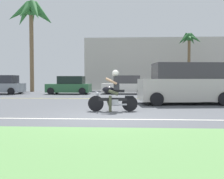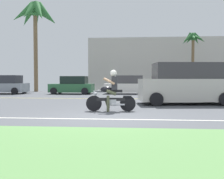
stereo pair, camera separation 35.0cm
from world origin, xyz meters
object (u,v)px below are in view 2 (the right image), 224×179
(parked_car_2, at_px, (128,85))
(palm_tree_1, at_px, (36,17))
(parked_car_0, at_px, (5,85))
(parked_car_1, at_px, (73,86))
(motorcyclist, at_px, (111,94))
(palm_tree_0, at_px, (193,42))
(suv_nearby, at_px, (186,84))

(parked_car_2, height_order, palm_tree_1, palm_tree_1)
(parked_car_0, xyz_separation_m, parked_car_2, (10.45, 0.63, -0.01))
(parked_car_1, relative_size, palm_tree_1, 0.41)
(motorcyclist, distance_m, palm_tree_0, 16.72)
(parked_car_1, height_order, palm_tree_0, palm_tree_0)
(suv_nearby, height_order, palm_tree_0, palm_tree_0)
(parked_car_0, xyz_separation_m, palm_tree_0, (16.50, 3.72, 3.98))
(parked_car_1, relative_size, palm_tree_0, 0.64)
(suv_nearby, distance_m, parked_car_1, 11.26)
(parked_car_2, bearing_deg, parked_car_1, -174.71)
(motorcyclist, distance_m, parked_car_2, 11.82)
(palm_tree_0, bearing_deg, parked_car_2, -152.96)
(suv_nearby, bearing_deg, parked_car_0, 149.61)
(suv_nearby, relative_size, parked_car_1, 1.33)
(palm_tree_0, distance_m, palm_tree_1, 15.47)
(suv_nearby, xyz_separation_m, parked_car_2, (-3.13, 8.59, -0.28))
(suv_nearby, bearing_deg, palm_tree_0, 75.90)
(parked_car_0, height_order, palm_tree_0, palm_tree_0)
(motorcyclist, relative_size, palm_tree_0, 0.34)
(motorcyclist, height_order, suv_nearby, suv_nearby)
(parked_car_0, distance_m, parked_car_1, 5.81)
(suv_nearby, relative_size, palm_tree_0, 0.85)
(motorcyclist, relative_size, parked_car_1, 0.53)
(motorcyclist, relative_size, suv_nearby, 0.40)
(parked_car_0, bearing_deg, suv_nearby, -30.39)
(suv_nearby, bearing_deg, motorcyclist, -137.29)
(suv_nearby, bearing_deg, parked_car_2, 110.00)
(suv_nearby, distance_m, parked_car_2, 9.14)
(palm_tree_1, bearing_deg, parked_car_0, -108.45)
(motorcyclist, relative_size, parked_car_2, 0.52)
(palm_tree_1, bearing_deg, parked_car_1, -38.42)
(parked_car_0, height_order, parked_car_2, parked_car_0)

